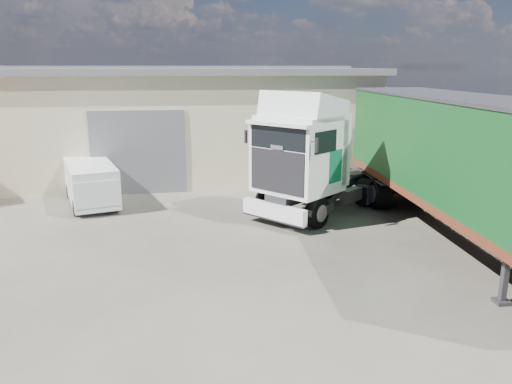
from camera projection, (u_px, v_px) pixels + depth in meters
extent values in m
plane|color=#272520|center=(193.00, 288.00, 12.48)|extent=(120.00, 120.00, 0.00)
cube|color=#B9AC8E|center=(70.00, 123.00, 26.36)|extent=(30.00, 12.00, 5.00)
cube|color=#535457|center=(65.00, 71.00, 25.71)|extent=(30.60, 12.60, 0.30)
cube|color=#535457|center=(139.00, 153.00, 21.33)|extent=(4.00, 0.08, 3.60)
cube|color=#535457|center=(64.00, 67.00, 25.67)|extent=(30.60, 0.40, 0.15)
cube|color=#963826|center=(483.00, 175.00, 19.57)|extent=(0.35, 26.00, 2.50)
cylinder|color=black|center=(291.00, 207.00, 17.71)|extent=(2.47, 2.63, 1.09)
cylinder|color=black|center=(345.00, 189.00, 20.33)|extent=(2.50, 2.67, 1.09)
cylinder|color=black|center=(362.00, 183.00, 21.38)|extent=(2.50, 2.67, 1.09)
cube|color=#2D2D30|center=(330.00, 184.00, 19.42)|extent=(5.77, 5.09, 0.31)
cube|color=silver|center=(274.00, 212.00, 17.00)|extent=(1.89, 2.17, 0.57)
cube|color=silver|center=(298.00, 156.00, 17.54)|extent=(3.46, 3.49, 2.52)
cube|color=black|center=(277.00, 171.00, 16.77)|extent=(1.51, 1.76, 1.44)
cube|color=black|center=(278.00, 138.00, 16.51)|extent=(1.53, 1.80, 0.77)
cube|color=silver|center=(303.00, 109.00, 17.29)|extent=(3.17, 3.23, 1.26)
cube|color=#0C5A41|center=(277.00, 158.00, 18.73)|extent=(0.60, 0.51, 1.13)
cube|color=#0C5A41|center=(336.00, 166.00, 17.08)|extent=(0.60, 0.51, 1.13)
cylinder|color=#2D2D30|center=(348.00, 174.00, 20.34)|extent=(1.59, 1.59, 0.12)
cube|color=#2D2D30|center=(504.00, 279.00, 11.50)|extent=(0.35, 0.35, 1.24)
cylinder|color=black|center=(402.00, 189.00, 20.13)|extent=(2.93, 1.34, 1.19)
cube|color=#2D2D30|center=(458.00, 210.00, 15.62)|extent=(1.59, 13.54, 0.39)
cube|color=#5C2715|center=(459.00, 198.00, 15.53)|extent=(3.50, 13.64, 0.27)
cube|color=black|center=(464.00, 148.00, 15.14)|extent=(3.50, 13.64, 2.93)
cube|color=#2D2D30|center=(469.00, 98.00, 14.78)|extent=(3.57, 13.71, 0.09)
cylinder|color=black|center=(97.00, 206.00, 18.77)|extent=(1.78, 1.03, 0.58)
cylinder|color=black|center=(88.00, 190.00, 21.24)|extent=(1.78, 1.03, 0.58)
cube|color=silver|center=(91.00, 182.00, 19.85)|extent=(2.73, 4.34, 1.49)
cube|color=silver|center=(97.00, 192.00, 18.39)|extent=(1.78, 1.21, 0.97)
cube|color=black|center=(95.00, 178.00, 18.43)|extent=(1.49, 0.50, 0.53)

